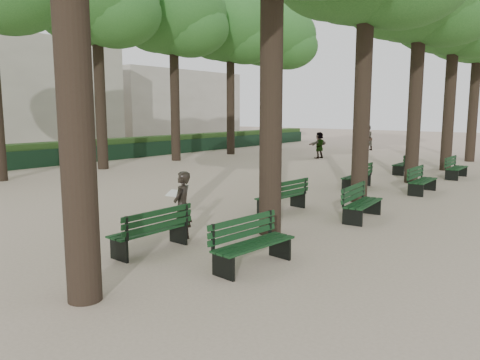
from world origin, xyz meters
The scene contains 21 objects.
ground centered at (0.00, 0.00, 0.00)m, with size 120.00×120.00×0.00m, color #C3AA93.
tree_central_4 centered at (1.50, 18.00, 7.65)m, with size 6.00×6.00×9.95m.
tree_central_5 centered at (1.50, 23.00, 7.65)m, with size 6.00×6.00×9.95m.
tree_far_3 centered at (-12.00, 13.00, 8.14)m, with size 6.00×6.00×10.45m.
tree_far_4 centered at (-12.00, 18.00, 8.14)m, with size 6.00×6.00×10.45m.
tree_far_5 centered at (-12.00, 23.00, 8.14)m, with size 6.00×6.00×10.45m.
bench_left_0 centered at (0.37, 0.30, 0.27)m, with size 0.61×1.81×0.92m.
bench_left_1 centered at (0.37, 5.24, 0.27)m, with size 0.71×1.84×0.92m.
bench_left_2 centered at (0.37, 10.34, 0.27)m, with size 0.67×1.83×0.92m.
bench_left_3 centered at (0.37, 15.49, 0.27)m, with size 0.58×1.80×0.92m.
bench_right_0 centered at (2.63, 0.82, 0.27)m, with size 0.74×1.85×0.92m.
bench_right_1 centered at (2.63, 5.71, 0.27)m, with size 0.74×1.85×0.92m.
bench_right_2 centered at (2.63, 10.79, 0.27)m, with size 0.61×1.81×0.92m.
bench_right_3 centered at (2.63, 15.40, 0.27)m, with size 0.59×1.81×0.92m.
man_with_map centered at (0.31, 1.30, 0.78)m, with size 0.69×0.70×1.57m.
pedestrian_a centered at (-6.05, 26.27, 0.91)m, with size 0.89×0.36×1.82m, color #262628.
pedestrian_e centered at (-6.11, 19.27, 0.80)m, with size 1.47×0.32×1.59m, color #262628.
pedestrian_d centered at (-3.37, 27.43, 0.80)m, with size 0.78×0.32×1.60m, color #262628.
fence centered at (-15.00, 11.00, 0.45)m, with size 0.08×42.00×0.90m, color black.
hedge centered at (-15.70, 11.00, 0.60)m, with size 1.20×42.00×1.20m, color #1E3C15.
building_far centered at (-33.00, 30.00, 3.50)m, with size 12.00×16.00×7.00m, color #B7B2A3.
Camera 1 is at (7.61, -5.90, 2.90)m, focal length 35.00 mm.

